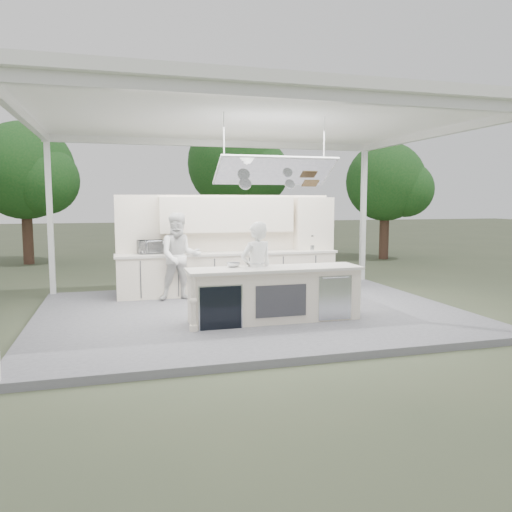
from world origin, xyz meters
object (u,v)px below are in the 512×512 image
object	(u,v)px
back_counter	(229,273)
head_chef	(257,271)
sous_chef	(180,257)
demo_island	(274,294)

from	to	relation	value
back_counter	head_chef	world-z (taller)	head_chef
back_counter	sous_chef	bearing A→B (deg)	-157.34
back_counter	sous_chef	size ratio (longest dim) A/B	2.71
demo_island	sous_chef	distance (m)	2.73
demo_island	head_chef	distance (m)	0.52
head_chef	sous_chef	xyz separation A→B (m)	(-1.10, 2.11, 0.06)
back_counter	sous_chef	distance (m)	1.36
sous_chef	head_chef	bearing A→B (deg)	-62.36
demo_island	back_counter	size ratio (longest dim) A/B	0.61
demo_island	head_chef	xyz separation A→B (m)	(-0.26, 0.21, 0.40)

